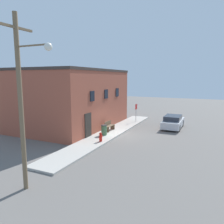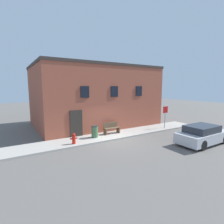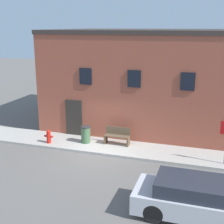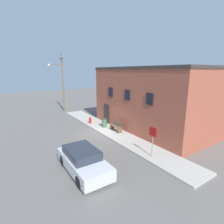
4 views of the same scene
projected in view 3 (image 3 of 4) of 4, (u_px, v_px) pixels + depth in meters
ground_plane at (98, 155)px, 15.58m from camera, size 80.00×80.00×0.00m
sidewalk at (105, 146)px, 16.55m from camera, size 18.68×2.16×0.13m
brick_building at (149, 77)px, 20.20m from camera, size 11.77×8.44×6.04m
fire_hydrant at (49, 136)px, 16.79m from camera, size 0.50×0.24×0.74m
bench at (117, 136)px, 16.59m from camera, size 1.34×0.44×0.92m
trash_bin at (86, 134)px, 16.81m from camera, size 0.52×0.52×0.91m
parked_car at (194, 199)px, 10.47m from camera, size 4.11×1.77×1.34m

